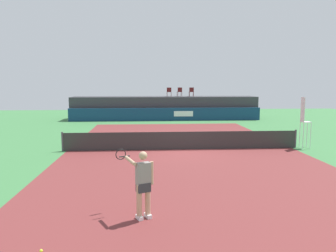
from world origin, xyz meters
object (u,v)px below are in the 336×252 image
(spectator_chair_center, at_px, (191,91))
(net_post_near, at_px, (62,142))
(tennis_player, at_px, (143,182))
(spectator_chair_far_left, at_px, (169,92))
(spectator_chair_left, at_px, (180,91))
(umpire_chair, at_px, (304,119))
(tennis_ball, at_px, (41,251))
(net_post_far, at_px, (295,139))

(spectator_chair_center, height_order, net_post_near, spectator_chair_center)
(spectator_chair_center, bearing_deg, tennis_player, -100.97)
(spectator_chair_far_left, height_order, spectator_chair_left, same)
(spectator_chair_far_left, distance_m, spectator_chair_left, 1.12)
(spectator_chair_far_left, xyz_separation_m, tennis_player, (-2.44, -23.92, -1.73))
(net_post_near, xyz_separation_m, tennis_player, (4.20, -8.77, 0.46))
(spectator_chair_far_left, relative_size, umpire_chair, 0.32)
(spectator_chair_left, relative_size, spectator_chair_center, 1.00)
(spectator_chair_left, relative_size, tennis_player, 0.50)
(tennis_player, relative_size, tennis_ball, 26.03)
(umpire_chair, height_order, net_post_near, umpire_chair)
(umpire_chair, height_order, tennis_ball, umpire_chair)
(umpire_chair, relative_size, net_post_near, 2.76)
(umpire_chair, xyz_separation_m, net_post_near, (-12.82, -0.00, -1.09))
(spectator_chair_center, bearing_deg, spectator_chair_left, 170.15)
(spectator_chair_far_left, relative_size, net_post_far, 0.89)
(spectator_chair_far_left, distance_m, tennis_player, 24.11)
(tennis_player, bearing_deg, spectator_chair_center, 79.03)
(net_post_far, bearing_deg, spectator_chair_left, 106.88)
(spectator_chair_center, bearing_deg, tennis_ball, -104.75)
(spectator_chair_left, height_order, net_post_near, spectator_chair_left)
(spectator_chair_left, bearing_deg, net_post_far, -73.12)
(umpire_chair, xyz_separation_m, tennis_ball, (-10.71, -10.38, -1.55))
(spectator_chair_left, xyz_separation_m, umpire_chair, (5.11, -15.47, -1.11))
(spectator_chair_center, xyz_separation_m, umpire_chair, (3.96, -15.27, -1.11))
(tennis_player, bearing_deg, spectator_chair_far_left, 84.18)
(net_post_far, xyz_separation_m, tennis_ball, (-10.30, -10.38, -0.46))
(spectator_chair_center, distance_m, tennis_ball, 26.66)
(umpire_chair, relative_size, net_post_far, 2.76)
(spectator_chair_left, height_order, umpire_chair, spectator_chair_left)
(spectator_chair_left, xyz_separation_m, net_post_far, (4.70, -15.47, -2.19))
(spectator_chair_left, height_order, tennis_ball, spectator_chair_left)
(spectator_chair_left, xyz_separation_m, spectator_chair_center, (1.15, -0.20, 0.00))
(spectator_chair_far_left, bearing_deg, spectator_chair_left, 16.79)
(tennis_player, height_order, tennis_ball, tennis_player)
(spectator_chair_far_left, bearing_deg, spectator_chair_center, 3.16)
(spectator_chair_far_left, height_order, tennis_ball, spectator_chair_far_left)
(spectator_chair_far_left, distance_m, net_post_near, 16.68)
(net_post_far, xyz_separation_m, tennis_player, (-8.20, -8.77, 0.46))
(umpire_chair, xyz_separation_m, tennis_player, (-8.62, -8.77, -0.63))
(spectator_chair_far_left, xyz_separation_m, spectator_chair_center, (2.22, 0.12, 0.00))
(tennis_ball, bearing_deg, spectator_chair_far_left, 79.94)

